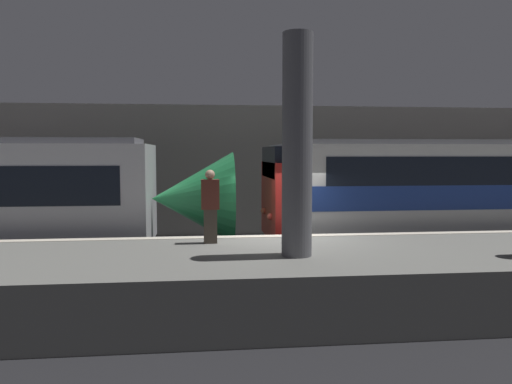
% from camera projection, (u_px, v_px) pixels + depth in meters
% --- Properties ---
extents(ground_plane, '(120.00, 120.00, 0.00)m').
position_uv_depth(ground_plane, '(283.00, 281.00, 11.66)').
color(ground_plane, black).
extents(platform, '(40.00, 3.94, 1.11)m').
position_uv_depth(platform, '(300.00, 279.00, 9.67)').
color(platform, slate).
rests_on(platform, ground).
extents(station_rear_barrier, '(50.00, 0.15, 4.72)m').
position_uv_depth(station_rear_barrier, '(253.00, 170.00, 18.29)').
color(station_rear_barrier, '#9E998E').
rests_on(station_rear_barrier, ground).
extents(support_pillar_near, '(0.56, 0.56, 4.06)m').
position_uv_depth(support_pillar_near, '(297.00, 146.00, 9.10)').
color(support_pillar_near, '#56565B').
rests_on(support_pillar_near, platform).
extents(person_waiting, '(0.38, 0.24, 1.55)m').
position_uv_depth(person_waiting, '(210.00, 205.00, 10.48)').
color(person_waiting, '#473D33').
rests_on(person_waiting, platform).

